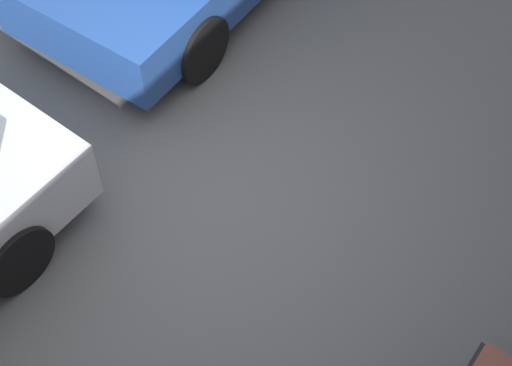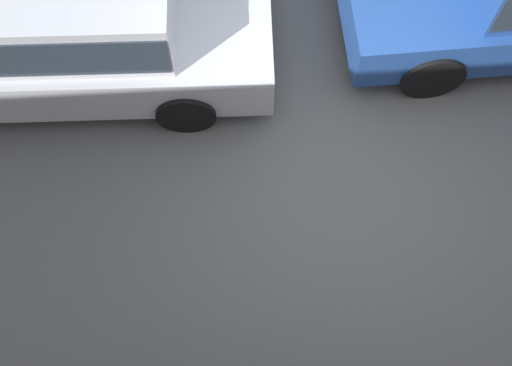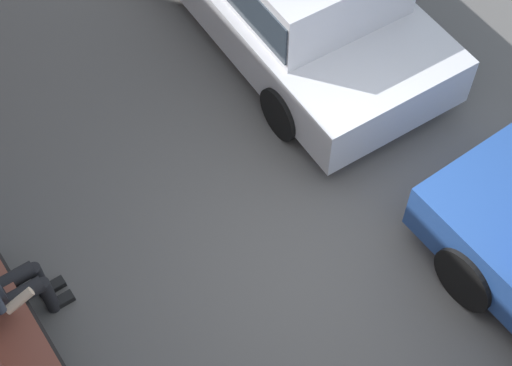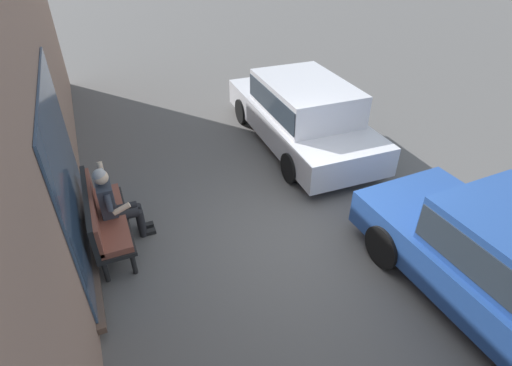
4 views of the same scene
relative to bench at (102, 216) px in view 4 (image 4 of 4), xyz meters
name	(u,v)px [view 4 (image 4 of 4)]	position (x,y,z in m)	size (l,w,h in m)	color
ground_plane	(301,237)	(-1.07, -2.90, -0.57)	(60.00, 60.00, 0.00)	#565451
building_facade	(13,125)	(-1.06, 0.50, 2.10)	(18.00, 0.51, 5.35)	#93705B
bench	(102,216)	(0.00, 0.00, 0.00)	(1.77, 0.55, 0.99)	black
person_on_phone	(115,203)	(0.07, -0.22, 0.13)	(0.73, 0.74, 1.33)	black
parked_car_mid	(302,111)	(1.77, -4.41, 0.24)	(4.65, 2.05, 1.49)	silver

